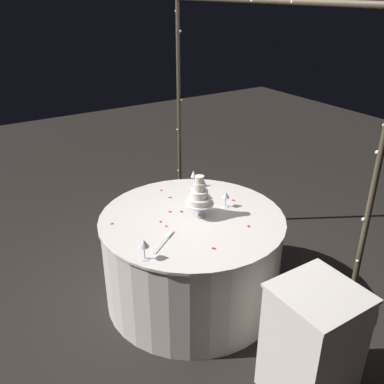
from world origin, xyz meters
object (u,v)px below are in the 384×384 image
at_px(side_table, 312,345).
at_px(cake_knife, 165,241).
at_px(decorative_arch, 253,111).
at_px(wine_glass_0, 144,244).
at_px(wine_glass_1, 194,175).
at_px(wine_glass_2, 225,195).
at_px(tiered_cake, 199,196).
at_px(main_table, 192,258).

bearing_deg(side_table, cake_knife, -155.94).
bearing_deg(decorative_arch, cake_knife, -78.19).
height_order(wine_glass_0, cake_knife, wine_glass_0).
bearing_deg(wine_glass_1, wine_glass_2, 0.77).
bearing_deg(wine_glass_0, cake_knife, 118.35).
bearing_deg(wine_glass_0, decorative_arch, 105.26).
distance_m(tiered_cake, wine_glass_1, 0.53).
bearing_deg(wine_glass_1, wine_glass_0, -48.70).
distance_m(wine_glass_0, cake_knife, 0.26).
bearing_deg(tiered_cake, side_table, 1.96).
bearing_deg(wine_glass_2, side_table, -10.38).
distance_m(side_table, wine_glass_1, 1.71).
bearing_deg(main_table, decorative_arch, 89.89).
bearing_deg(main_table, wine_glass_0, -61.53).
bearing_deg(side_table, tiered_cake, -178.04).
bearing_deg(side_table, wine_glass_2, 169.62).
xyz_separation_m(main_table, wine_glass_2, (-0.00, 0.32, 0.47)).
xyz_separation_m(main_table, cake_knife, (0.19, -0.34, 0.38)).
relative_size(side_table, wine_glass_0, 5.55).
relative_size(wine_glass_1, wine_glass_2, 1.14).
height_order(tiered_cake, wine_glass_0, tiered_cake).
xyz_separation_m(wine_glass_1, cake_knife, (0.64, -0.65, -0.10)).
xyz_separation_m(decorative_arch, cake_knife, (0.19, -0.88, -0.74)).
bearing_deg(tiered_cake, wine_glass_1, 151.88).
bearing_deg(decorative_arch, wine_glass_2, -91.48).
xyz_separation_m(wine_glass_0, wine_glass_1, (-0.76, 0.86, -0.00)).
height_order(tiered_cake, wine_glass_2, tiered_cake).
height_order(main_table, cake_knife, cake_knife).
bearing_deg(decorative_arch, side_table, -20.65).
relative_size(decorative_arch, cake_knife, 8.98).
bearing_deg(tiered_cake, wine_glass_2, 93.17).
xyz_separation_m(wine_glass_0, wine_glass_2, (-0.30, 0.87, -0.01)).
xyz_separation_m(decorative_arch, wine_glass_2, (-0.01, -0.23, -0.65)).
bearing_deg(wine_glass_0, side_table, 36.72).
height_order(main_table, wine_glass_0, wine_glass_0).
distance_m(tiered_cake, wine_glass_2, 0.27).
relative_size(main_table, wine_glass_1, 9.53).
bearing_deg(cake_knife, decorative_arch, 101.81).
height_order(decorative_arch, main_table, decorative_arch).
xyz_separation_m(tiered_cake, wine_glass_1, (-0.47, 0.25, -0.06)).
xyz_separation_m(side_table, wine_glass_0, (-0.88, -0.65, 0.46)).
relative_size(wine_glass_1, cake_knife, 0.59).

